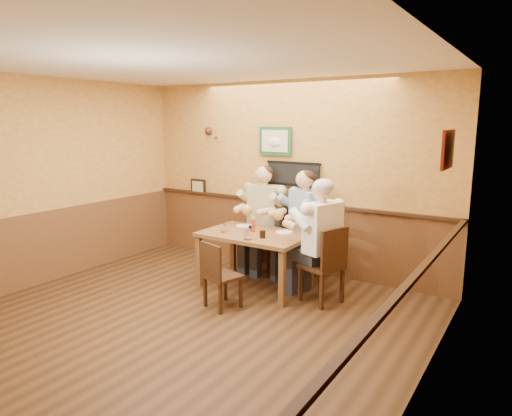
{
  "coord_description": "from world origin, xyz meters",
  "views": [
    {
      "loc": [
        3.25,
        -3.44,
        2.2
      ],
      "look_at": [
        0.11,
        1.45,
        1.1
      ],
      "focal_mm": 32.0,
      "sensor_mm": 36.0,
      "label": 1
    }
  ],
  "objects": [
    {
      "name": "chair_near_side",
      "position": [
        0.11,
        0.72,
        0.41
      ],
      "size": [
        0.46,
        0.46,
        0.82
      ],
      "primitive_type": null,
      "rotation": [
        0.0,
        0.0,
        2.87
      ],
      "color": "#3B2213",
      "rests_on": "ground"
    },
    {
      "name": "diner_tan_shirt",
      "position": [
        -0.25,
        2.25,
        0.7
      ],
      "size": [
        0.65,
        0.65,
        1.41
      ],
      "primitive_type": null,
      "rotation": [
        0.0,
        0.0,
        0.01
      ],
      "color": "#C7BA88",
      "rests_on": "ground"
    },
    {
      "name": "dining_table",
      "position": [
        0.06,
        1.5,
        0.66
      ],
      "size": [
        1.4,
        0.9,
        0.75
      ],
      "color": "brown",
      "rests_on": "ground"
    },
    {
      "name": "plate_far_left",
      "position": [
        -0.28,
        1.74,
        0.76
      ],
      "size": [
        0.28,
        0.28,
        0.01
      ],
      "primitive_type": "cylinder",
      "rotation": [
        0.0,
        0.0,
        -0.42
      ],
      "color": "white",
      "rests_on": "dining_table"
    },
    {
      "name": "hot_sauce_bottle",
      "position": [
        0.01,
        1.54,
        0.84
      ],
      "size": [
        0.05,
        0.05,
        0.19
      ],
      "primitive_type": "cylinder",
      "rotation": [
        0.0,
        0.0,
        0.21
      ],
      "color": "red",
      "rests_on": "dining_table"
    },
    {
      "name": "diner_white_elder",
      "position": [
        1.03,
        1.51,
        0.69
      ],
      "size": [
        0.81,
        0.81,
        1.38
      ],
      "primitive_type": null,
      "rotation": [
        0.0,
        0.0,
        -1.9
      ],
      "color": "white",
      "rests_on": "ground"
    },
    {
      "name": "salt_shaker",
      "position": [
        -0.04,
        1.54,
        0.8
      ],
      "size": [
        0.05,
        0.05,
        0.09
      ],
      "primitive_type": "cylinder",
      "rotation": [
        0.0,
        0.0,
        0.35
      ],
      "color": "white",
      "rests_on": "dining_table"
    },
    {
      "name": "water_glass_left",
      "position": [
        -0.32,
        1.32,
        0.81
      ],
      "size": [
        0.08,
        0.08,
        0.11
      ],
      "primitive_type": "cylinder",
      "rotation": [
        0.0,
        0.0,
        0.15
      ],
      "color": "white",
      "rests_on": "dining_table"
    },
    {
      "name": "chair_right_end",
      "position": [
        1.03,
        1.51,
        0.48
      ],
      "size": [
        0.57,
        0.57,
        0.97
      ],
      "primitive_type": null,
      "rotation": [
        0.0,
        0.0,
        -1.9
      ],
      "color": "#3B2213",
      "rests_on": "ground"
    },
    {
      "name": "water_glass_mid",
      "position": [
        0.18,
        1.16,
        0.82
      ],
      "size": [
        0.09,
        0.09,
        0.13
      ],
      "primitive_type": "cylinder",
      "rotation": [
        0.0,
        0.0,
        0.04
      ],
      "color": "white",
      "rests_on": "dining_table"
    },
    {
      "name": "plate_far_right",
      "position": [
        0.38,
        1.72,
        0.76
      ],
      "size": [
        0.3,
        0.3,
        0.02
      ],
      "primitive_type": "cylinder",
      "rotation": [
        0.0,
        0.0,
        0.36
      ],
      "color": "white",
      "rests_on": "dining_table"
    },
    {
      "name": "cola_tumbler",
      "position": [
        0.29,
        1.33,
        0.8
      ],
      "size": [
        0.08,
        0.08,
        0.1
      ],
      "primitive_type": "cylinder",
      "rotation": [
        0.0,
        0.0,
        0.1
      ],
      "color": "black",
      "rests_on": "dining_table"
    },
    {
      "name": "diner_blue_polo",
      "position": [
        0.45,
        2.21,
        0.69
      ],
      "size": [
        0.85,
        0.85,
        1.39
      ],
      "primitive_type": null,
      "rotation": [
        0.0,
        0.0,
        -0.43
      ],
      "color": "#809DC1",
      "rests_on": "ground"
    },
    {
      "name": "pepper_shaker",
      "position": [
        -0.03,
        1.52,
        0.79
      ],
      "size": [
        0.04,
        0.04,
        0.09
      ],
      "primitive_type": "cylinder",
      "rotation": [
        0.0,
        0.0,
        -0.1
      ],
      "color": "black",
      "rests_on": "dining_table"
    },
    {
      "name": "chair_back_right",
      "position": [
        0.45,
        2.21,
        0.49
      ],
      "size": [
        0.59,
        0.59,
        0.97
      ],
      "primitive_type": null,
      "rotation": [
        0.0,
        0.0,
        -0.43
      ],
      "color": "#3B2213",
      "rests_on": "ground"
    },
    {
      "name": "chair_back_left",
      "position": [
        -0.25,
        2.25,
        0.49
      ],
      "size": [
        0.46,
        0.46,
        0.99
      ],
      "primitive_type": null,
      "rotation": [
        0.0,
        0.0,
        0.01
      ],
      "color": "#3B2213",
      "rests_on": "ground"
    },
    {
      "name": "room",
      "position": [
        0.13,
        0.17,
        1.69
      ],
      "size": [
        5.02,
        5.03,
        2.81
      ],
      "color": "#351F0F",
      "rests_on": "ground"
    }
  ]
}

